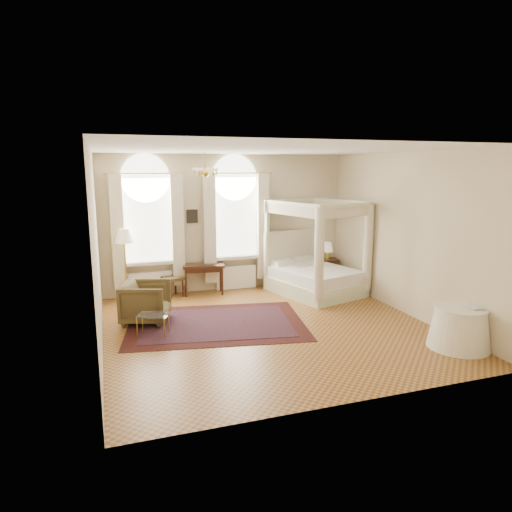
{
  "coord_description": "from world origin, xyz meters",
  "views": [
    {
      "loc": [
        -2.87,
        -7.73,
        2.99
      ],
      "look_at": [
        -0.12,
        0.4,
        1.32
      ],
      "focal_mm": 32.0,
      "sensor_mm": 36.0,
      "label": 1
    }
  ],
  "objects_px": {
    "armchair": "(146,302)",
    "side_table": "(459,328)",
    "nightstand": "(329,271)",
    "stool": "(173,280)",
    "canopy_bed": "(315,273)",
    "coffee_table": "(153,316)",
    "floor_lamp": "(124,239)",
    "writing_desk": "(203,269)"
  },
  "relations": [
    {
      "from": "armchair",
      "to": "side_table",
      "type": "height_order",
      "value": "armchair"
    },
    {
      "from": "nightstand",
      "to": "stool",
      "type": "height_order",
      "value": "nightstand"
    },
    {
      "from": "canopy_bed",
      "to": "armchair",
      "type": "bearing_deg",
      "value": -168.59
    },
    {
      "from": "nightstand",
      "to": "coffee_table",
      "type": "bearing_deg",
      "value": -153.42
    },
    {
      "from": "armchair",
      "to": "canopy_bed",
      "type": "bearing_deg",
      "value": -60.27
    },
    {
      "from": "armchair",
      "to": "side_table",
      "type": "xyz_separation_m",
      "value": [
        4.87,
        -3.01,
        -0.06
      ]
    },
    {
      "from": "canopy_bed",
      "to": "stool",
      "type": "xyz_separation_m",
      "value": [
        -3.28,
        0.81,
        -0.1
      ]
    },
    {
      "from": "floor_lamp",
      "to": "armchair",
      "type": "bearing_deg",
      "value": -80.58
    },
    {
      "from": "canopy_bed",
      "to": "stool",
      "type": "relative_size",
      "value": 4.37
    },
    {
      "from": "nightstand",
      "to": "stool",
      "type": "relative_size",
      "value": 1.15
    },
    {
      "from": "nightstand",
      "to": "stool",
      "type": "xyz_separation_m",
      "value": [
        -4.07,
        -0.0,
        0.08
      ]
    },
    {
      "from": "canopy_bed",
      "to": "floor_lamp",
      "type": "distance_m",
      "value": 4.49
    },
    {
      "from": "writing_desk",
      "to": "floor_lamp",
      "type": "distance_m",
      "value": 1.94
    },
    {
      "from": "nightstand",
      "to": "coffee_table",
      "type": "xyz_separation_m",
      "value": [
        -4.8,
        -2.4,
        0.03
      ]
    },
    {
      "from": "coffee_table",
      "to": "stool",
      "type": "bearing_deg",
      "value": 73.14
    },
    {
      "from": "nightstand",
      "to": "armchair",
      "type": "relative_size",
      "value": 0.72
    },
    {
      "from": "floor_lamp",
      "to": "writing_desk",
      "type": "bearing_deg",
      "value": 0.0
    },
    {
      "from": "canopy_bed",
      "to": "nightstand",
      "type": "relative_size",
      "value": 3.79
    },
    {
      "from": "floor_lamp",
      "to": "nightstand",
      "type": "bearing_deg",
      "value": 0.0
    },
    {
      "from": "writing_desk",
      "to": "side_table",
      "type": "bearing_deg",
      "value": -54.01
    },
    {
      "from": "writing_desk",
      "to": "floor_lamp",
      "type": "xyz_separation_m",
      "value": [
        -1.77,
        -0.0,
        0.79
      ]
    },
    {
      "from": "writing_desk",
      "to": "armchair",
      "type": "height_order",
      "value": "armchair"
    },
    {
      "from": "nightstand",
      "to": "armchair",
      "type": "xyz_separation_m",
      "value": [
        -4.85,
        -1.63,
        0.08
      ]
    },
    {
      "from": "writing_desk",
      "to": "armchair",
      "type": "bearing_deg",
      "value": -132.68
    },
    {
      "from": "canopy_bed",
      "to": "armchair",
      "type": "xyz_separation_m",
      "value": [
        -4.06,
        -0.82,
        -0.1
      ]
    },
    {
      "from": "floor_lamp",
      "to": "side_table",
      "type": "xyz_separation_m",
      "value": [
        5.14,
        -4.63,
        -1.07
      ]
    },
    {
      "from": "side_table",
      "to": "stool",
      "type": "bearing_deg",
      "value": 131.45
    },
    {
      "from": "canopy_bed",
      "to": "writing_desk",
      "type": "bearing_deg",
      "value": 162.4
    },
    {
      "from": "canopy_bed",
      "to": "writing_desk",
      "type": "distance_m",
      "value": 2.68
    },
    {
      "from": "canopy_bed",
      "to": "armchair",
      "type": "height_order",
      "value": "canopy_bed"
    },
    {
      "from": "armchair",
      "to": "coffee_table",
      "type": "distance_m",
      "value": 0.77
    },
    {
      "from": "stool",
      "to": "armchair",
      "type": "height_order",
      "value": "armchair"
    },
    {
      "from": "nightstand",
      "to": "floor_lamp",
      "type": "distance_m",
      "value": 5.23
    },
    {
      "from": "canopy_bed",
      "to": "nightstand",
      "type": "xyz_separation_m",
      "value": [
        0.79,
        0.81,
        -0.19
      ]
    },
    {
      "from": "nightstand",
      "to": "coffee_table",
      "type": "relative_size",
      "value": 0.95
    },
    {
      "from": "stool",
      "to": "floor_lamp",
      "type": "bearing_deg",
      "value": 180.0
    },
    {
      "from": "stool",
      "to": "floor_lamp",
      "type": "height_order",
      "value": "floor_lamp"
    },
    {
      "from": "coffee_table",
      "to": "side_table",
      "type": "xyz_separation_m",
      "value": [
        4.82,
        -2.23,
        -0.01
      ]
    },
    {
      "from": "side_table",
      "to": "floor_lamp",
      "type": "bearing_deg",
      "value": 137.95
    },
    {
      "from": "armchair",
      "to": "side_table",
      "type": "bearing_deg",
      "value": -103.36
    },
    {
      "from": "writing_desk",
      "to": "side_table",
      "type": "relative_size",
      "value": 1.01
    },
    {
      "from": "armchair",
      "to": "floor_lamp",
      "type": "distance_m",
      "value": 1.94
    }
  ]
}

